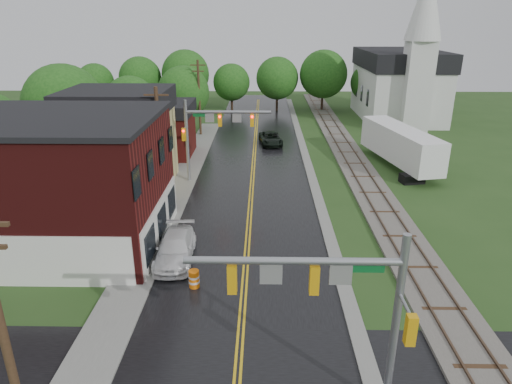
{
  "coord_description": "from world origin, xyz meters",
  "views": [
    {
      "loc": [
        1.01,
        -11.12,
        13.65
      ],
      "look_at": [
        0.55,
        15.31,
        3.5
      ],
      "focal_mm": 32.0,
      "sensor_mm": 36.0,
      "label": 1
    }
  ],
  "objects_px": {
    "traffic_signal_near": "(336,294)",
    "suv_dark": "(271,139)",
    "church": "(401,78)",
    "tree_left_b": "(66,107)",
    "utility_pole_b": "(160,144)",
    "construction_barrel": "(194,279)",
    "utility_pole_c": "(199,97)",
    "tree_left_c": "(132,104)",
    "semi_trailer": "(400,144)",
    "utility_pole_a": "(3,335)",
    "traffic_signal_far": "(211,126)",
    "tree_left_e": "(185,93)",
    "pickup_white": "(175,249)",
    "brick_building": "(44,183)"
  },
  "relations": [
    {
      "from": "construction_barrel",
      "to": "utility_pole_c",
      "type": "bearing_deg",
      "value": 96.89
    },
    {
      "from": "traffic_signal_near",
      "to": "semi_trailer",
      "type": "xyz_separation_m",
      "value": [
        10.6,
        29.42,
        -2.69
      ]
    },
    {
      "from": "church",
      "to": "construction_barrel",
      "type": "xyz_separation_m",
      "value": [
        -22.69,
        -43.74,
        -5.33
      ]
    },
    {
      "from": "tree_left_e",
      "to": "suv_dark",
      "type": "relative_size",
      "value": 1.64
    },
    {
      "from": "utility_pole_a",
      "to": "tree_left_e",
      "type": "distance_m",
      "value": 45.94
    },
    {
      "from": "utility_pole_a",
      "to": "traffic_signal_far",
      "type": "bearing_deg",
      "value": 82.97
    },
    {
      "from": "tree_left_b",
      "to": "utility_pole_b",
      "type": "bearing_deg",
      "value": -41.86
    },
    {
      "from": "tree_left_b",
      "to": "construction_barrel",
      "type": "bearing_deg",
      "value": -55.32
    },
    {
      "from": "brick_building",
      "to": "traffic_signal_far",
      "type": "relative_size",
      "value": 1.95
    },
    {
      "from": "utility_pole_a",
      "to": "tree_left_b",
      "type": "xyz_separation_m",
      "value": [
        -11.05,
        31.9,
        1.0
      ]
    },
    {
      "from": "traffic_signal_near",
      "to": "suv_dark",
      "type": "relative_size",
      "value": 1.48
    },
    {
      "from": "utility_pole_b",
      "to": "tree_left_b",
      "type": "distance_m",
      "value": 14.87
    },
    {
      "from": "tree_left_c",
      "to": "pickup_white",
      "type": "relative_size",
      "value": 1.47
    },
    {
      "from": "utility_pole_b",
      "to": "semi_trailer",
      "type": "distance_m",
      "value": 23.03
    },
    {
      "from": "tree_left_e",
      "to": "utility_pole_c",
      "type": "bearing_deg",
      "value": -42.84
    },
    {
      "from": "tree_left_c",
      "to": "semi_trailer",
      "type": "xyz_separation_m",
      "value": [
        27.92,
        -8.48,
        -2.23
      ]
    },
    {
      "from": "suv_dark",
      "to": "tree_left_c",
      "type": "bearing_deg",
      "value": 171.71
    },
    {
      "from": "church",
      "to": "construction_barrel",
      "type": "relative_size",
      "value": 19.83
    },
    {
      "from": "construction_barrel",
      "to": "traffic_signal_far",
      "type": "bearing_deg",
      "value": 92.61
    },
    {
      "from": "utility_pole_c",
      "to": "construction_barrel",
      "type": "xyz_separation_m",
      "value": [
        4.11,
        -34.0,
        -4.22
      ]
    },
    {
      "from": "traffic_signal_near",
      "to": "tree_left_c",
      "type": "distance_m",
      "value": 41.67
    },
    {
      "from": "suv_dark",
      "to": "church",
      "type": "bearing_deg",
      "value": 30.52
    },
    {
      "from": "utility_pole_b",
      "to": "suv_dark",
      "type": "height_order",
      "value": "utility_pole_b"
    },
    {
      "from": "tree_left_c",
      "to": "construction_barrel",
      "type": "xyz_separation_m",
      "value": [
        11.15,
        -29.9,
        -4.01
      ]
    },
    {
      "from": "utility_pole_c",
      "to": "tree_left_c",
      "type": "height_order",
      "value": "utility_pole_c"
    },
    {
      "from": "traffic_signal_near",
      "to": "suv_dark",
      "type": "bearing_deg",
      "value": 92.55
    },
    {
      "from": "utility_pole_b",
      "to": "semi_trailer",
      "type": "height_order",
      "value": "utility_pole_b"
    },
    {
      "from": "tree_left_e",
      "to": "construction_barrel",
      "type": "xyz_separation_m",
      "value": [
        6.15,
        -35.9,
        -4.31
      ]
    },
    {
      "from": "utility_pole_b",
      "to": "semi_trailer",
      "type": "xyz_separation_m",
      "value": [
        20.88,
        9.42,
        -2.44
      ]
    },
    {
      "from": "church",
      "to": "utility_pole_c",
      "type": "relative_size",
      "value": 2.22
    },
    {
      "from": "traffic_signal_far",
      "to": "tree_left_b",
      "type": "height_order",
      "value": "tree_left_b"
    },
    {
      "from": "church",
      "to": "tree_left_e",
      "type": "height_order",
      "value": "church"
    },
    {
      "from": "church",
      "to": "construction_barrel",
      "type": "bearing_deg",
      "value": -117.42
    },
    {
      "from": "traffic_signal_far",
      "to": "utility_pole_c",
      "type": "bearing_deg",
      "value": 101.09
    },
    {
      "from": "suv_dark",
      "to": "construction_barrel",
      "type": "relative_size",
      "value": 4.93
    },
    {
      "from": "tree_left_c",
      "to": "suv_dark",
      "type": "bearing_deg",
      "value": -1.01
    },
    {
      "from": "traffic_signal_far",
      "to": "construction_barrel",
      "type": "distance_m",
      "value": 17.59
    },
    {
      "from": "church",
      "to": "traffic_signal_far",
      "type": "distance_m",
      "value": 35.59
    },
    {
      "from": "suv_dark",
      "to": "brick_building",
      "type": "bearing_deg",
      "value": -127.39
    },
    {
      "from": "brick_building",
      "to": "tree_left_b",
      "type": "height_order",
      "value": "tree_left_b"
    },
    {
      "from": "church",
      "to": "utility_pole_a",
      "type": "relative_size",
      "value": 2.22
    },
    {
      "from": "semi_trailer",
      "to": "construction_barrel",
      "type": "height_order",
      "value": "semi_trailer"
    },
    {
      "from": "church",
      "to": "tree_left_b",
      "type": "height_order",
      "value": "church"
    },
    {
      "from": "utility_pole_a",
      "to": "construction_barrel",
      "type": "height_order",
      "value": "utility_pole_a"
    },
    {
      "from": "traffic_signal_far",
      "to": "utility_pole_a",
      "type": "distance_m",
      "value": 27.2
    },
    {
      "from": "utility_pole_c",
      "to": "suv_dark",
      "type": "relative_size",
      "value": 1.81
    },
    {
      "from": "utility_pole_b",
      "to": "suv_dark",
      "type": "bearing_deg",
      "value": 63.99
    },
    {
      "from": "tree_left_c",
      "to": "church",
      "type": "bearing_deg",
      "value": 22.24
    },
    {
      "from": "utility_pole_b",
      "to": "construction_barrel",
      "type": "height_order",
      "value": "utility_pole_b"
    },
    {
      "from": "traffic_signal_near",
      "to": "tree_left_b",
      "type": "xyz_separation_m",
      "value": [
        -21.32,
        29.9,
        0.75
      ]
    }
  ]
}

